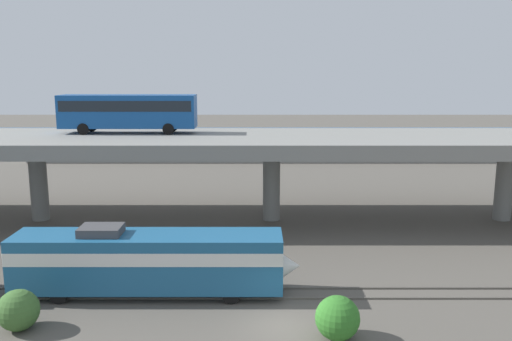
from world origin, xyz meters
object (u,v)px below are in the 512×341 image
parked_car_1 (286,142)px  parked_car_3 (105,143)px  transit_bus_on_overpass (125,110)px  parked_car_0 (323,143)px  parked_car_5 (373,142)px  parked_car_7 (277,144)px  parked_car_4 (418,144)px  parked_car_2 (260,139)px  train_locomotive (159,259)px  parked_car_6 (212,142)px

parked_car_1 → parked_car_3: 27.33m
transit_bus_on_overpass → parked_car_0: bearing=-124.1°
parked_car_5 → parked_car_7: (-14.72, -2.45, -0.00)m
parked_car_0 → parked_car_4: (13.78, -1.82, 0.00)m
parked_car_2 → parked_car_7: (2.56, -5.51, -0.00)m
parked_car_0 → parked_car_5: 7.72m
train_locomotive → parked_car_4: bearing=58.4°
train_locomotive → parked_car_3: (-16.78, 49.77, -0.04)m
transit_bus_on_overpass → parked_car_4: 47.58m
transit_bus_on_overpass → parked_car_6: 34.53m
parked_car_0 → parked_car_5: same height
parked_car_3 → parked_car_5: bearing=-178.3°
parked_car_1 → parked_car_6: 11.35m
parked_car_6 → parked_car_5: bearing=-0.8°
parked_car_0 → parked_car_4: same height
parked_car_6 → parked_car_7: 10.28m
transit_bus_on_overpass → parked_car_4: size_ratio=2.60×
parked_car_2 → parked_car_4: (23.37, -5.53, -0.00)m
parked_car_3 → parked_car_6: (15.92, 1.52, -0.00)m
transit_bus_on_overpass → parked_car_5: size_ratio=2.67×
parked_car_0 → parked_car_1: size_ratio=0.99×
parked_car_3 → parked_car_4: same height
parked_car_2 → parked_car_7: size_ratio=1.07×
parked_car_1 → parked_car_3: size_ratio=0.96×
parked_car_4 → parked_car_7: bearing=-0.1°
parked_car_0 → transit_bus_on_overpass: bearing=-124.1°
parked_car_0 → parked_car_1: same height
parked_car_0 → parked_car_4: 13.90m
parked_car_4 → parked_car_7: 20.81m
transit_bus_on_overpass → parked_car_5: bearing=-131.9°
parked_car_7 → parked_car_3: bearing=-2.8°
parked_car_0 → parked_car_7: same height
parked_car_6 → parked_car_7: size_ratio=1.01×
parked_car_5 → train_locomotive: bearing=-115.0°
parked_car_4 → parked_car_2: bearing=-13.3°
parked_car_1 → parked_car_6: bearing=-178.7°
transit_bus_on_overpass → parked_car_7: (14.91, 30.58, -7.37)m
transit_bus_on_overpass → parked_car_0: size_ratio=2.80×
train_locomotive → parked_car_0: bearing=72.3°
train_locomotive → parked_car_7: size_ratio=4.05×
parked_car_6 → parked_car_7: same height
train_locomotive → parked_car_5: (23.77, 50.96, -0.04)m
parked_car_4 → parked_car_6: same height
parked_car_7 → parked_car_6: bearing=-15.7°
parked_car_4 → parked_car_6: bearing=-5.2°
train_locomotive → parked_car_7: train_locomotive is taller
parked_car_5 → transit_bus_on_overpass: bearing=-131.9°
parked_car_7 → parked_car_4: bearing=179.9°
train_locomotive → parked_car_5: size_ratio=3.72×
parked_car_2 → parked_car_5: (17.29, -3.06, -0.00)m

